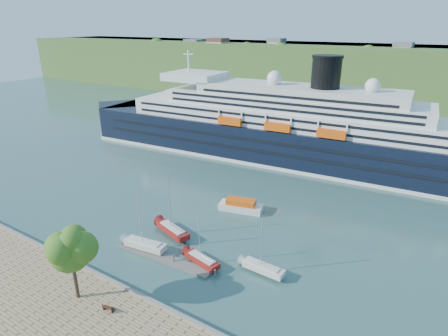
% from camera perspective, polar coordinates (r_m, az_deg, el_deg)
% --- Properties ---
extents(ground, '(400.00, 400.00, 0.00)m').
position_cam_1_polar(ground, '(53.40, -15.51, -17.54)').
color(ground, '#335A58').
rests_on(ground, ground).
extents(far_hillside, '(400.00, 50.00, 24.00)m').
position_cam_1_polar(far_hillside, '(175.76, 21.99, 12.93)').
color(far_hillside, '#375923').
rests_on(far_hillside, ground).
extents(quay_coping, '(220.00, 0.50, 0.30)m').
position_cam_1_polar(quay_coping, '(52.60, -15.80, -16.66)').
color(quay_coping, slate).
rests_on(quay_coping, promenade).
extents(cruise_ship, '(117.83, 26.55, 26.23)m').
position_cam_1_polar(cruise_ship, '(95.16, 7.50, 9.11)').
color(cruise_ship, black).
rests_on(cruise_ship, ground).
extents(park_bench, '(1.58, 0.82, 0.97)m').
position_cam_1_polar(park_bench, '(48.96, -17.21, -19.62)').
color(park_bench, '#432313').
rests_on(park_bench, promenade).
extents(promenade_tree, '(6.40, 6.40, 10.60)m').
position_cam_1_polar(promenade_tree, '(49.36, -22.14, -12.97)').
color(promenade_tree, '#335F19').
rests_on(promenade_tree, promenade).
extents(floating_pontoon, '(15.92, 2.68, 0.35)m').
position_cam_1_polar(floating_pontoon, '(57.73, -9.10, -13.45)').
color(floating_pontoon, slate).
rests_on(floating_pontoon, ground).
extents(sailboat_white_near, '(7.65, 3.08, 9.60)m').
position_cam_1_polar(sailboat_white_near, '(57.94, -12.19, -8.17)').
color(sailboat_white_near, silver).
rests_on(sailboat_white_near, ground).
extents(sailboat_red, '(6.66, 3.02, 8.31)m').
position_cam_1_polar(sailboat_red, '(53.79, -3.43, -10.95)').
color(sailboat_red, maroon).
rests_on(sailboat_red, ground).
extents(sailboat_white_far, '(6.74, 2.09, 8.63)m').
position_cam_1_polar(sailboat_white_far, '(52.25, 6.18, -11.90)').
color(sailboat_white_far, silver).
rests_on(sailboat_white_far, ground).
extents(tender_launch, '(8.62, 4.65, 2.26)m').
position_cam_1_polar(tender_launch, '(70.04, 2.59, -5.66)').
color(tender_launch, '#E8520D').
rests_on(tender_launch, ground).
extents(sailboat_extra, '(7.97, 4.24, 9.92)m').
position_cam_1_polar(sailboat_extra, '(60.88, -8.01, -6.18)').
color(sailboat_extra, maroon).
rests_on(sailboat_extra, ground).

